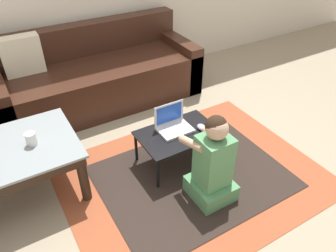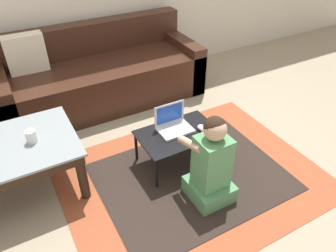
{
  "view_description": "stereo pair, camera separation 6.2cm",
  "coord_description": "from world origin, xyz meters",
  "px_view_note": "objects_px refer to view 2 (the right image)",
  "views": [
    {
      "loc": [
        -1.01,
        -1.75,
        1.87
      ],
      "look_at": [
        0.07,
        0.05,
        0.36
      ],
      "focal_mm": 35.0,
      "sensor_mm": 36.0,
      "label": 1
    },
    {
      "loc": [
        -0.95,
        -1.78,
        1.87
      ],
      "look_at": [
        0.07,
        0.05,
        0.36
      ],
      "focal_mm": 35.0,
      "sensor_mm": 36.0,
      "label": 2
    }
  ],
  "objects_px": {
    "laptop_desk": "(178,136)",
    "laptop": "(174,126)",
    "coffee_table": "(2,157)",
    "cup_on_table": "(31,136)",
    "computer_mouse": "(202,128)",
    "couch": "(100,76)",
    "person_seated": "(211,165)"
  },
  "relations": [
    {
      "from": "couch",
      "to": "cup_on_table",
      "type": "bearing_deg",
      "value": -129.24
    },
    {
      "from": "coffee_table",
      "to": "person_seated",
      "type": "xyz_separation_m",
      "value": [
        1.27,
        -0.73,
        -0.06
      ]
    },
    {
      "from": "coffee_table",
      "to": "laptop",
      "type": "distance_m",
      "value": 1.27
    },
    {
      "from": "laptop",
      "to": "person_seated",
      "type": "relative_size",
      "value": 0.38
    },
    {
      "from": "computer_mouse",
      "to": "laptop_desk",
      "type": "bearing_deg",
      "value": 163.5
    },
    {
      "from": "person_seated",
      "to": "coffee_table",
      "type": "bearing_deg",
      "value": 150.12
    },
    {
      "from": "coffee_table",
      "to": "cup_on_table",
      "type": "xyz_separation_m",
      "value": [
        0.22,
        -0.03,
        0.11
      ]
    },
    {
      "from": "laptop",
      "to": "cup_on_table",
      "type": "height_order",
      "value": "cup_on_table"
    },
    {
      "from": "laptop",
      "to": "person_seated",
      "type": "distance_m",
      "value": 0.51
    },
    {
      "from": "couch",
      "to": "cup_on_table",
      "type": "distance_m",
      "value": 1.34
    },
    {
      "from": "couch",
      "to": "computer_mouse",
      "type": "relative_size",
      "value": 22.31
    },
    {
      "from": "laptop_desk",
      "to": "person_seated",
      "type": "bearing_deg",
      "value": -89.6
    },
    {
      "from": "laptop_desk",
      "to": "laptop",
      "type": "xyz_separation_m",
      "value": [
        -0.01,
        0.06,
        0.06
      ]
    },
    {
      "from": "couch",
      "to": "laptop_desk",
      "type": "bearing_deg",
      "value": -80.88
    },
    {
      "from": "computer_mouse",
      "to": "cup_on_table",
      "type": "xyz_separation_m",
      "value": [
        -1.23,
        0.31,
        0.16
      ]
    },
    {
      "from": "laptop",
      "to": "cup_on_table",
      "type": "relative_size",
      "value": 2.85
    },
    {
      "from": "laptop",
      "to": "computer_mouse",
      "type": "xyz_separation_m",
      "value": [
        0.2,
        -0.11,
        -0.02
      ]
    },
    {
      "from": "coffee_table",
      "to": "cup_on_table",
      "type": "height_order",
      "value": "cup_on_table"
    },
    {
      "from": "couch",
      "to": "coffee_table",
      "type": "bearing_deg",
      "value": -136.61
    },
    {
      "from": "laptop_desk",
      "to": "computer_mouse",
      "type": "xyz_separation_m",
      "value": [
        0.19,
        -0.06,
        0.05
      ]
    },
    {
      "from": "person_seated",
      "to": "couch",
      "type": "bearing_deg",
      "value": 96.89
    },
    {
      "from": "coffee_table",
      "to": "computer_mouse",
      "type": "relative_size",
      "value": 11.09
    },
    {
      "from": "couch",
      "to": "cup_on_table",
      "type": "relative_size",
      "value": 22.18
    },
    {
      "from": "coffee_table",
      "to": "laptop_desk",
      "type": "xyz_separation_m",
      "value": [
        1.26,
        -0.28,
        -0.1
      ]
    },
    {
      "from": "coffee_table",
      "to": "person_seated",
      "type": "bearing_deg",
      "value": -29.88
    },
    {
      "from": "person_seated",
      "to": "computer_mouse",
      "type": "bearing_deg",
      "value": 64.69
    },
    {
      "from": "laptop",
      "to": "person_seated",
      "type": "height_order",
      "value": "person_seated"
    },
    {
      "from": "laptop",
      "to": "cup_on_table",
      "type": "bearing_deg",
      "value": 169.29
    },
    {
      "from": "laptop_desk",
      "to": "laptop",
      "type": "distance_m",
      "value": 0.09
    },
    {
      "from": "laptop",
      "to": "computer_mouse",
      "type": "relative_size",
      "value": 2.87
    },
    {
      "from": "laptop",
      "to": "person_seated",
      "type": "xyz_separation_m",
      "value": [
        0.01,
        -0.5,
        -0.03
      ]
    },
    {
      "from": "cup_on_table",
      "to": "laptop",
      "type": "bearing_deg",
      "value": -10.71
    }
  ]
}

